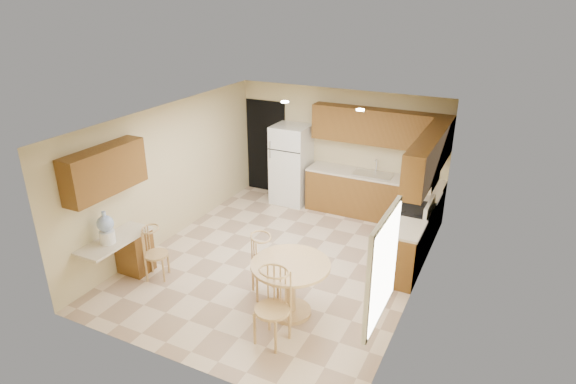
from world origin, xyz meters
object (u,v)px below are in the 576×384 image
at_px(chair_table_a, 262,262).
at_px(water_crock, 106,229).
at_px(stove, 410,231).
at_px(chair_desk, 152,250).
at_px(dining_table, 291,281).
at_px(refrigerator, 291,164).
at_px(chair_table_b, 268,305).

height_order(chair_table_a, water_crock, water_crock).
height_order(stove, chair_table_a, stove).
bearing_deg(water_crock, chair_desk, 42.86).
bearing_deg(chair_desk, stove, 102.91).
bearing_deg(dining_table, chair_desk, -175.63).
height_order(refrigerator, water_crock, refrigerator).
relative_size(dining_table, water_crock, 2.14).
distance_m(stove, chair_table_b, 3.34).
xyz_separation_m(refrigerator, water_crock, (-1.05, -4.22, 0.15)).
relative_size(refrigerator, dining_table, 1.54).
bearing_deg(chair_table_a, dining_table, 32.90).
relative_size(refrigerator, chair_table_a, 1.71).
bearing_deg(water_crock, chair_table_a, 18.50).
height_order(dining_table, water_crock, water_crock).
bearing_deg(water_crock, refrigerator, 76.03).
height_order(chair_table_b, chair_desk, chair_table_b).
distance_m(refrigerator, water_crock, 4.35).
bearing_deg(water_crock, chair_table_b, -3.09).
relative_size(chair_table_b, chair_desk, 1.20).
xyz_separation_m(dining_table, chair_table_b, (0.05, -0.75, 0.10)).
xyz_separation_m(chair_table_a, chair_desk, (-1.79, -0.33, -0.08)).
relative_size(refrigerator, stove, 1.57).
bearing_deg(chair_table_a, refrigerator, 157.55).
height_order(chair_table_a, chair_table_b, chair_table_b).
bearing_deg(stove, water_crock, -142.62).
height_order(refrigerator, chair_table_a, refrigerator).
bearing_deg(stove, chair_desk, -143.39).
xyz_separation_m(chair_table_b, water_crock, (-2.84, 0.15, 0.36)).
relative_size(dining_table, chair_table_b, 1.06).
bearing_deg(chair_table_a, water_crock, -112.94).
height_order(refrigerator, chair_table_b, refrigerator).
bearing_deg(chair_table_b, stove, -102.21).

